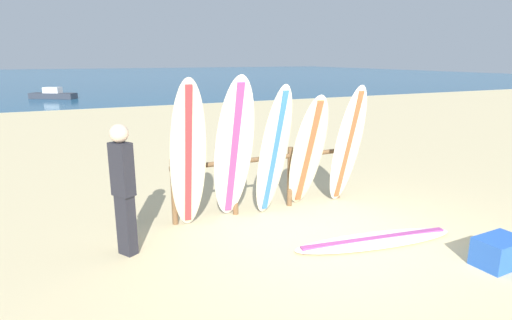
% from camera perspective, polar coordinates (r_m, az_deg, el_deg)
% --- Properties ---
extents(ground_plane, '(120.00, 120.00, 0.00)m').
position_cam_1_polar(ground_plane, '(6.10, 11.09, -10.81)').
color(ground_plane, beige).
extents(ocean_water, '(120.00, 80.00, 0.01)m').
position_cam_1_polar(ocean_water, '(62.61, -21.68, 10.70)').
color(ocean_water, '#1E5984').
rests_on(ocean_water, ground).
extents(surfboard_rack, '(3.13, 0.09, 1.04)m').
position_cam_1_polar(surfboard_rack, '(6.91, 1.02, -1.71)').
color(surfboard_rack, brown).
rests_on(surfboard_rack, ground).
extents(surfboard_leaning_far_left, '(0.60, 0.77, 2.29)m').
position_cam_1_polar(surfboard_leaning_far_left, '(5.96, -9.32, 0.36)').
color(surfboard_leaning_far_left, beige).
rests_on(surfboard_leaning_far_left, ground).
extents(surfboard_leaning_left, '(0.70, 1.11, 2.32)m').
position_cam_1_polar(surfboard_leaning_left, '(6.15, -3.11, 1.10)').
color(surfboard_leaning_left, white).
rests_on(surfboard_leaning_left, ground).
extents(surfboard_leaning_center_left, '(0.57, 0.75, 2.17)m').
position_cam_1_polar(surfboard_leaning_center_left, '(6.42, 2.43, 0.95)').
color(surfboard_leaning_center_left, beige).
rests_on(surfboard_leaning_center_left, ground).
extents(surfboard_leaning_center, '(0.63, 0.91, 1.99)m').
position_cam_1_polar(surfboard_leaning_center, '(6.86, 7.12, 0.95)').
color(surfboard_leaning_center, beige).
rests_on(surfboard_leaning_center, ground).
extents(surfboard_leaning_center_right, '(0.57, 0.84, 2.12)m').
position_cam_1_polar(surfboard_leaning_center_right, '(7.14, 12.44, 1.79)').
color(surfboard_leaning_center_right, white).
rests_on(surfboard_leaning_center_right, ground).
extents(surfboard_lying_on_sand, '(2.47, 0.85, 0.08)m').
position_cam_1_polar(surfboard_lying_on_sand, '(6.15, 16.03, -10.54)').
color(surfboard_lying_on_sand, white).
rests_on(surfboard_lying_on_sand, ground).
extents(beachgoer_standing, '(0.30, 0.33, 1.73)m').
position_cam_1_polar(beachgoer_standing, '(5.54, -17.79, -3.24)').
color(beachgoer_standing, '#26262D').
rests_on(beachgoer_standing, ground).
extents(small_boat_offshore, '(2.82, 2.16, 0.71)m').
position_cam_1_polar(small_boat_offshore, '(29.00, -26.13, 8.07)').
color(small_boat_offshore, '#333842').
rests_on(small_boat_offshore, ocean_water).
extents(cooler_box, '(0.62, 0.44, 0.36)m').
position_cam_1_polar(cooler_box, '(6.07, 30.40, -10.81)').
color(cooler_box, blue).
rests_on(cooler_box, ground).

